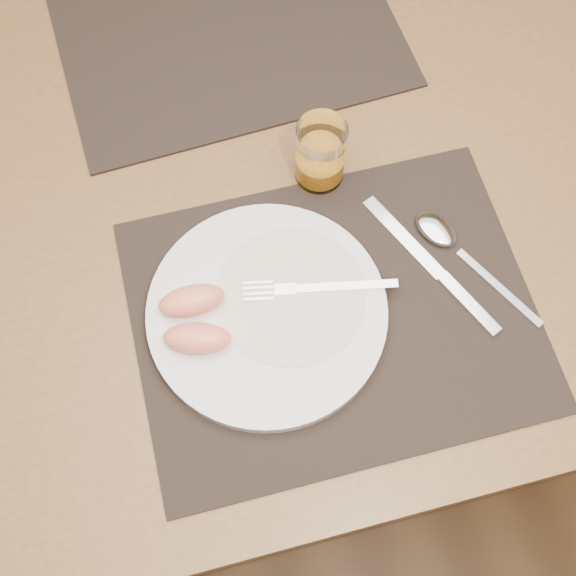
# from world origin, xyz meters

# --- Properties ---
(ground) EXTENTS (5.00, 5.00, 0.00)m
(ground) POSITION_xyz_m (0.00, 0.00, 0.00)
(ground) COLOR brown
(ground) RESTS_ON ground
(table) EXTENTS (1.40, 0.90, 0.75)m
(table) POSITION_xyz_m (0.00, 0.00, 0.67)
(table) COLOR brown
(table) RESTS_ON ground
(placemat_near) EXTENTS (0.45, 0.35, 0.00)m
(placemat_near) POSITION_xyz_m (0.03, -0.22, 0.75)
(placemat_near) COLOR black
(placemat_near) RESTS_ON table
(placemat_far) EXTENTS (0.47, 0.38, 0.00)m
(placemat_far) POSITION_xyz_m (0.00, 0.22, 0.75)
(placemat_far) COLOR black
(placemat_far) RESTS_ON table
(plate) EXTENTS (0.27, 0.27, 0.02)m
(plate) POSITION_xyz_m (-0.04, -0.20, 0.76)
(plate) COLOR white
(plate) RESTS_ON placemat_near
(plate_dressing) EXTENTS (0.17, 0.17, 0.00)m
(plate_dressing) POSITION_xyz_m (-0.01, -0.19, 0.77)
(plate_dressing) COLOR white
(plate_dressing) RESTS_ON plate
(fork) EXTENTS (0.17, 0.05, 0.00)m
(fork) POSITION_xyz_m (0.00, -0.19, 0.77)
(fork) COLOR silver
(fork) RESTS_ON plate
(knife) EXTENTS (0.10, 0.21, 0.01)m
(knife) POSITION_xyz_m (0.16, -0.21, 0.76)
(knife) COLOR silver
(knife) RESTS_ON placemat_near
(spoon) EXTENTS (0.11, 0.18, 0.01)m
(spoon) POSITION_xyz_m (0.18, -0.16, 0.76)
(spoon) COLOR silver
(spoon) RESTS_ON placemat_near
(juice_glass) EXTENTS (0.06, 0.06, 0.09)m
(juice_glass) POSITION_xyz_m (0.06, -0.04, 0.79)
(juice_glass) COLOR white
(juice_glass) RESTS_ON placemat_near
(grapefruit_wedges) EXTENTS (0.08, 0.09, 0.03)m
(grapefruit_wedges) POSITION_xyz_m (-0.12, -0.20, 0.78)
(grapefruit_wedges) COLOR #FD8B67
(grapefruit_wedges) RESTS_ON plate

